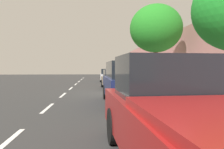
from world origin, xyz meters
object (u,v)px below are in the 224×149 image
(parked_suv_dark_blue_mid, at_px, (126,82))
(street_tree_mid_block, at_px, (156,29))
(cyclist_with_backpack, at_px, (120,74))
(pedestrian_on_phone, at_px, (131,72))
(parked_sedan_tan_far, at_px, (114,79))
(parked_pickup_red_second, at_px, (184,119))
(parked_sedan_silver_farthest, at_px, (108,75))
(bicycle_at_curb, at_px, (117,81))

(parked_suv_dark_blue_mid, relative_size, street_tree_mid_block, 0.85)
(cyclist_with_backpack, xyz_separation_m, pedestrian_on_phone, (2.38, 7.71, -0.01))
(parked_sedan_tan_far, bearing_deg, parked_pickup_red_second, -90.17)
(pedestrian_on_phone, bearing_deg, parked_sedan_tan_far, -106.05)
(pedestrian_on_phone, bearing_deg, parked_suv_dark_blue_mid, -100.10)
(parked_pickup_red_second, distance_m, parked_sedan_tan_far, 13.80)
(parked_pickup_red_second, height_order, parked_sedan_silver_farthest, parked_pickup_red_second)
(parked_suv_dark_blue_mid, relative_size, bicycle_at_curb, 3.13)
(parked_sedan_tan_far, relative_size, street_tree_mid_block, 0.80)
(street_tree_mid_block, bearing_deg, cyclist_with_backpack, 102.05)
(parked_sedan_silver_farthest, bearing_deg, parked_pickup_red_second, -90.06)
(parked_sedan_tan_far, height_order, street_tree_mid_block, street_tree_mid_block)
(parked_pickup_red_second, distance_m, pedestrian_on_phone, 25.36)
(street_tree_mid_block, bearing_deg, parked_sedan_tan_far, 124.27)
(parked_pickup_red_second, distance_m, cyclist_with_backpack, 17.45)
(bicycle_at_curb, relative_size, pedestrian_on_phone, 0.94)
(parked_pickup_red_second, bearing_deg, cyclist_with_backpack, 86.98)
(parked_suv_dark_blue_mid, bearing_deg, street_tree_mid_block, 55.14)
(bicycle_at_curb, bearing_deg, street_tree_mid_block, -77.12)
(parked_suv_dark_blue_mid, bearing_deg, cyclist_with_backpack, 85.25)
(street_tree_mid_block, bearing_deg, parked_suv_dark_blue_mid, -124.86)
(cyclist_with_backpack, relative_size, street_tree_mid_block, 0.31)
(cyclist_with_backpack, bearing_deg, parked_sedan_silver_farthest, 99.76)
(parked_sedan_silver_farthest, relative_size, cyclist_with_backpack, 2.56)
(parked_sedan_silver_farthest, distance_m, pedestrian_on_phone, 4.13)
(parked_pickup_red_second, bearing_deg, pedestrian_on_phone, 82.52)
(parked_suv_dark_blue_mid, xyz_separation_m, parked_sedan_tan_far, (0.00, 6.99, -0.27))
(street_tree_mid_block, bearing_deg, pedestrian_on_phone, 86.71)
(parked_pickup_red_second, bearing_deg, parked_sedan_tan_far, 89.83)
(parked_sedan_tan_far, bearing_deg, cyclist_with_backpack, 76.35)
(street_tree_mid_block, bearing_deg, bicycle_at_curb, 102.88)
(parked_sedan_silver_farthest, xyz_separation_m, pedestrian_on_phone, (3.28, 2.50, 0.30))
(parked_pickup_red_second, xyz_separation_m, parked_sedan_tan_far, (0.04, 13.80, -0.15))
(parked_sedan_tan_far, xyz_separation_m, pedestrian_on_phone, (3.26, 11.34, 0.30))
(parked_sedan_tan_far, bearing_deg, bicycle_at_curb, 80.79)
(parked_sedan_silver_farthest, relative_size, street_tree_mid_block, 0.79)
(bicycle_at_curb, bearing_deg, parked_pickup_red_second, -92.25)
(parked_pickup_red_second, xyz_separation_m, parked_sedan_silver_farthest, (0.02, 22.64, -0.15))
(parked_pickup_red_second, distance_m, parked_sedan_silver_farthest, 22.64)
(parked_sedan_tan_far, xyz_separation_m, street_tree_mid_block, (2.41, -3.53, 3.42))
(parked_suv_dark_blue_mid, bearing_deg, parked_sedan_tan_far, 89.98)
(bicycle_at_curb, distance_m, pedestrian_on_phone, 7.73)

